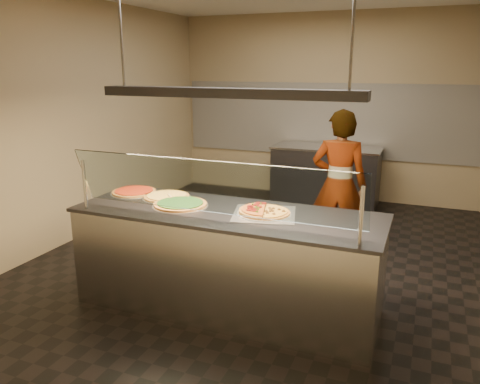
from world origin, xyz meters
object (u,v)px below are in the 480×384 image
at_px(pizza_cheese, 167,196).
at_px(pizza_tomato, 134,191).
at_px(prep_table, 326,175).
at_px(heat_lamp_housing, 226,93).
at_px(half_pizza_sausage, 276,213).
at_px(pizza_spinach, 180,204).
at_px(worker, 339,185).
at_px(sneeze_guard, 210,188).
at_px(perforated_tray, 264,214).
at_px(half_pizza_pepperoni, 253,209).
at_px(serving_counter, 227,260).
at_px(pizza_spatula, 175,197).

relative_size(pizza_cheese, pizza_tomato, 1.01).
distance_m(prep_table, heat_lamp_housing, 3.99).
bearing_deg(pizza_tomato, prep_table, 70.73).
xyz_separation_m(half_pizza_sausage, pizza_cheese, (-1.15, 0.14, -0.01)).
distance_m(pizza_spinach, heat_lamp_housing, 1.10).
xyz_separation_m(half_pizza_sausage, worker, (0.25, 1.57, -0.10)).
xyz_separation_m(sneeze_guard, pizza_tomato, (-1.11, 0.56, -0.28)).
xyz_separation_m(perforated_tray, half_pizza_sausage, (0.10, -0.00, 0.02)).
relative_size(pizza_cheese, prep_table, 0.28).
xyz_separation_m(pizza_tomato, worker, (1.80, 1.40, -0.09)).
distance_m(half_pizza_pepperoni, heat_lamp_housing, 1.01).
distance_m(pizza_tomato, prep_table, 3.73).
xyz_separation_m(half_pizza_pepperoni, heat_lamp_housing, (-0.23, -0.04, 0.99)).
height_order(serving_counter, pizza_cheese, pizza_cheese).
relative_size(serving_counter, sneeze_guard, 1.10).
bearing_deg(sneeze_guard, pizza_tomato, 153.41).
bearing_deg(worker, pizza_cheese, 41.54).
xyz_separation_m(pizza_spinach, worker, (1.15, 1.62, -0.09)).
relative_size(serving_counter, worker, 1.60).
xyz_separation_m(serving_counter, pizza_spinach, (-0.46, -0.01, 0.48)).
bearing_deg(pizza_cheese, pizza_tomato, 175.22).
xyz_separation_m(prep_table, heat_lamp_housing, (-0.11, -3.70, 1.48)).
xyz_separation_m(sneeze_guard, pizza_spatula, (-0.60, 0.48, -0.27)).
bearing_deg(half_pizza_sausage, serving_counter, -175.19).
bearing_deg(pizza_tomato, serving_counter, -10.88).
bearing_deg(pizza_cheese, pizza_spinach, -36.67).
relative_size(pizza_tomato, pizza_spatula, 1.64).
relative_size(half_pizza_pepperoni, worker, 0.28).
bearing_deg(pizza_spinach, pizza_spatula, 133.85).
relative_size(pizza_spatula, worker, 0.16).
bearing_deg(perforated_tray, pizza_spatula, 174.11).
bearing_deg(half_pizza_sausage, half_pizza_pepperoni, 179.27).
height_order(half_pizza_pepperoni, pizza_spinach, half_pizza_pepperoni).
xyz_separation_m(pizza_spinach, pizza_tomato, (-0.65, 0.22, -0.00)).
height_order(half_pizza_sausage, worker, worker).
height_order(sneeze_guard, half_pizza_sausage, sneeze_guard).
bearing_deg(half_pizza_pepperoni, worker, 73.66).
relative_size(prep_table, worker, 0.98).
bearing_deg(sneeze_guard, pizza_spatula, 141.41).
height_order(sneeze_guard, pizza_tomato, sneeze_guard).
distance_m(serving_counter, worker, 1.79).
xyz_separation_m(pizza_spinach, pizza_spatula, (-0.14, 0.14, 0.01)).
relative_size(serving_counter, perforated_tray, 4.26).
distance_m(sneeze_guard, pizza_tomato, 1.28).
height_order(half_pizza_pepperoni, pizza_spatula, half_pizza_pepperoni).
height_order(pizza_spinach, worker, worker).
relative_size(pizza_spinach, pizza_tomato, 1.11).
height_order(half_pizza_sausage, prep_table, half_pizza_sausage).
relative_size(perforated_tray, pizza_spatula, 2.28).
xyz_separation_m(half_pizza_sausage, pizza_spinach, (-0.90, -0.05, -0.01)).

